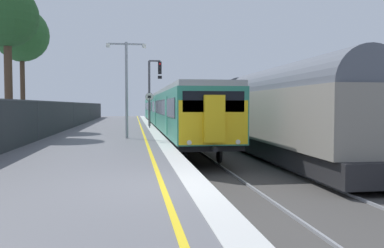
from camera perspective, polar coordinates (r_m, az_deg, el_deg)
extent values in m
cube|color=slate|center=(8.78, -18.66, -11.87)|extent=(6.40, 110.00, 1.00)
cube|color=silver|center=(8.63, 0.81, -8.54)|extent=(0.60, 110.00, 0.01)
cube|color=yellow|center=(8.55, -4.22, -8.66)|extent=(0.12, 110.00, 0.01)
cube|color=gray|center=(9.07, 7.15, -14.29)|extent=(0.07, 110.00, 0.08)
cube|color=gray|center=(9.54, 15.72, -13.52)|extent=(0.07, 110.00, 0.08)
cube|color=#2D846B|center=(25.47, -1.44, 1.74)|extent=(2.80, 20.37, 2.30)
cube|color=black|center=(25.52, -1.44, -1.12)|extent=(2.64, 19.77, 0.25)
cube|color=#999E9E|center=(25.48, -1.45, 4.60)|extent=(2.68, 20.37, 0.24)
cube|color=black|center=(25.34, -4.62, 2.41)|extent=(0.02, 18.77, 0.84)
cube|color=teal|center=(20.26, -3.70, 1.22)|extent=(0.03, 1.10, 1.90)
cube|color=teal|center=(30.43, -5.24, 1.69)|extent=(0.03, 1.10, 1.90)
cylinder|color=black|center=(17.98, -1.01, -4.30)|extent=(0.12, 0.84, 0.84)
cylinder|color=black|center=(18.24, 3.87, -4.21)|extent=(0.12, 0.84, 0.84)
cylinder|color=black|center=(33.02, -4.36, -1.13)|extent=(0.12, 0.84, 0.84)
cylinder|color=black|center=(33.17, -1.67, -1.10)|extent=(0.12, 0.84, 0.84)
cube|color=#2D846B|center=(46.36, -4.54, 2.15)|extent=(2.80, 20.37, 2.30)
cube|color=black|center=(46.39, -4.54, 0.58)|extent=(2.64, 19.77, 0.25)
cube|color=#999E9E|center=(46.37, -4.55, 3.72)|extent=(2.68, 20.37, 0.24)
cube|color=black|center=(46.29, -6.29, 2.52)|extent=(0.02, 18.77, 0.84)
cube|color=teal|center=(41.20, -6.04, 1.94)|extent=(0.03, 1.10, 1.90)
cube|color=teal|center=(51.38, -6.49, 2.08)|extent=(0.03, 1.10, 1.90)
cylinder|color=black|center=(38.80, -4.95, -0.56)|extent=(0.12, 0.84, 0.84)
cylinder|color=black|center=(38.92, -2.65, -0.55)|extent=(0.12, 0.84, 0.84)
cylinder|color=black|center=(53.94, -5.89, 0.34)|extent=(0.12, 0.84, 0.84)
cylinder|color=black|center=(54.02, -4.24, 0.35)|extent=(0.12, 0.84, 0.84)
cube|color=yellow|center=(15.46, 3.06, 0.21)|extent=(2.70, 0.10, 1.70)
cube|color=black|center=(15.43, 3.07, 3.18)|extent=(2.40, 0.08, 0.80)
cube|color=yellow|center=(15.31, 3.16, 0.75)|extent=(0.80, 0.24, 1.80)
cylinder|color=white|center=(15.29, -0.40, -2.63)|extent=(0.18, 0.06, 0.18)
cylinder|color=white|center=(15.66, 6.51, -2.52)|extent=(0.18, 0.06, 0.18)
cylinder|color=black|center=(15.25, 3.26, -3.59)|extent=(0.20, 0.35, 0.20)
cube|color=black|center=(46.37, -4.55, 4.03)|extent=(0.60, 0.90, 0.20)
cube|color=#232326|center=(19.14, 13.36, -3.57)|extent=(2.30, 14.34, 0.79)
cube|color=gray|center=(19.04, 13.41, 1.10)|extent=(2.60, 13.54, 2.33)
cylinder|color=#515660|center=(19.04, 13.45, 4.60)|extent=(2.39, 13.14, 2.39)
cylinder|color=black|center=(14.16, 18.17, -6.33)|extent=(0.12, 0.84, 0.84)
cylinder|color=black|center=(14.92, 23.58, -5.97)|extent=(0.12, 0.84, 0.84)
cylinder|color=black|center=(23.79, 7.00, -2.61)|extent=(0.12, 0.84, 0.84)
cylinder|color=black|center=(24.25, 10.56, -2.54)|extent=(0.12, 0.84, 0.84)
cube|color=#232326|center=(33.62, 3.80, -0.84)|extent=(2.30, 14.34, 0.79)
cube|color=gray|center=(33.56, 3.81, 1.82)|extent=(2.60, 13.54, 2.33)
cylinder|color=#515660|center=(33.57, 3.82, 3.80)|extent=(2.39, 13.14, 2.39)
cylinder|color=black|center=(28.43, 4.45, -1.74)|extent=(0.12, 0.84, 0.84)
cylinder|color=black|center=(28.81, 7.48, -1.70)|extent=(0.12, 0.84, 0.84)
cylinder|color=black|center=(38.56, 1.06, -0.57)|extent=(0.12, 0.84, 0.84)
cylinder|color=black|center=(38.84, 3.33, -0.55)|extent=(0.12, 0.84, 0.84)
cube|color=#232326|center=(48.51, 0.05, 0.24)|extent=(2.30, 14.34, 0.79)
cube|color=gray|center=(48.47, 0.05, 2.08)|extent=(2.60, 13.54, 2.33)
cylinder|color=#515660|center=(48.47, 0.05, 3.46)|extent=(2.39, 13.14, 2.39)
cylinder|color=black|center=(43.29, 0.03, -0.22)|extent=(0.12, 0.84, 0.84)
cylinder|color=black|center=(43.55, 2.06, -0.20)|extent=(0.12, 0.84, 0.84)
cylinder|color=black|center=(53.53, -1.58, 0.33)|extent=(0.12, 0.84, 0.84)
cylinder|color=black|center=(53.73, 0.08, 0.34)|extent=(0.12, 0.84, 0.84)
cylinder|color=#47474C|center=(32.68, -6.05, 4.29)|extent=(0.18, 0.18, 5.23)
cube|color=#47474C|center=(32.88, -5.28, 8.86)|extent=(0.90, 0.12, 0.12)
cube|color=black|center=(32.85, -4.57, 7.90)|extent=(0.28, 0.20, 1.00)
cylinder|color=red|center=(32.76, -4.56, 8.48)|extent=(0.16, 0.04, 0.16)
cylinder|color=black|center=(32.73, -4.56, 7.92)|extent=(0.16, 0.04, 0.16)
cylinder|color=black|center=(32.70, -4.56, 7.36)|extent=(0.16, 0.04, 0.16)
cube|color=black|center=(32.79, -4.57, 6.60)|extent=(0.32, 0.16, 0.24)
cylinder|color=#59595B|center=(30.05, -6.03, 1.59)|extent=(0.08, 0.08, 2.25)
cylinder|color=black|center=(30.05, -6.04, 3.84)|extent=(0.59, 0.02, 0.59)
cylinder|color=silver|center=(30.04, -6.04, 3.84)|extent=(0.56, 0.02, 0.56)
cube|color=black|center=(30.02, -6.04, 3.84)|extent=(0.24, 0.01, 0.18)
cylinder|color=#93999E|center=(20.72, -9.22, 4.70)|extent=(0.14, 0.14, 4.86)
cube|color=#93999E|center=(20.93, -8.02, 11.09)|extent=(0.90, 0.08, 0.08)
cylinder|color=silver|center=(20.92, -6.76, 10.88)|extent=(0.20, 0.20, 0.18)
cube|color=#93999E|center=(20.94, -10.53, 11.07)|extent=(0.90, 0.08, 0.08)
cylinder|color=silver|center=(20.95, -11.78, 10.83)|extent=(0.20, 0.20, 0.18)
cylinder|color=#38383D|center=(20.56, -20.96, 0.43)|extent=(0.07, 0.07, 1.88)
cylinder|color=#38383D|center=(32.06, -16.39, 1.24)|extent=(0.07, 0.07, 1.88)
cylinder|color=#38383D|center=(43.66, -14.23, 1.62)|extent=(0.07, 0.07, 1.88)
cylinder|color=#38383D|center=(55.30, -12.98, 1.83)|extent=(0.07, 0.07, 1.88)
cylinder|color=#473323|center=(28.89, -22.79, 4.42)|extent=(0.31, 0.31, 5.34)
sphere|color=#285628|center=(29.24, -22.92, 11.56)|extent=(3.51, 3.51, 3.51)
sphere|color=#285628|center=(29.58, -23.06, 10.59)|extent=(2.60, 2.60, 2.60)
cylinder|color=#473323|center=(24.09, -24.49, 5.07)|extent=(0.42, 0.42, 5.58)
sphere|color=#234C23|center=(24.54, -24.66, 13.74)|extent=(3.32, 3.32, 3.32)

